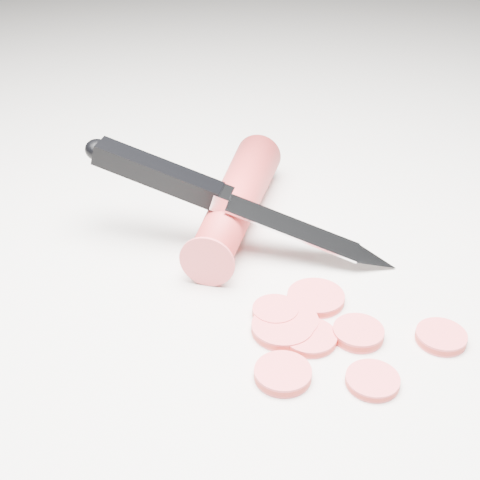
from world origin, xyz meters
name	(u,v)px	position (x,y,z in m)	size (l,w,h in m)	color
ground	(248,280)	(0.00, 0.00, 0.00)	(2.40, 2.40, 0.00)	beige
carrot	(236,201)	(0.03, 0.08, 0.02)	(0.04, 0.04, 0.18)	red
carrot_slice_0	(290,322)	(0.00, -0.06, 0.00)	(0.04, 0.04, 0.01)	#DE454C
carrot_slice_1	(358,333)	(0.04, -0.09, 0.00)	(0.03, 0.03, 0.01)	#DE454C
carrot_slice_2	(316,298)	(0.03, -0.04, 0.00)	(0.04, 0.04, 0.01)	#DE454C
carrot_slice_3	(283,374)	(-0.02, -0.10, 0.00)	(0.03, 0.03, 0.01)	#DE454C
carrot_slice_4	(310,337)	(0.01, -0.08, 0.00)	(0.03, 0.03, 0.01)	#DE454C
carrot_slice_5	(283,328)	(0.00, -0.06, 0.00)	(0.04, 0.04, 0.01)	#DE454C
carrot_slice_6	(373,380)	(0.02, -0.13, 0.00)	(0.03, 0.03, 0.01)	#DE454C
carrot_slice_7	(275,312)	(0.00, -0.04, 0.00)	(0.03, 0.03, 0.01)	#DE454C
carrot_slice_8	(441,337)	(0.08, -0.11, 0.00)	(0.03, 0.03, 0.01)	#DE454C
kitchen_knife	(240,201)	(0.01, 0.04, 0.04)	(0.21, 0.17, 0.08)	silver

